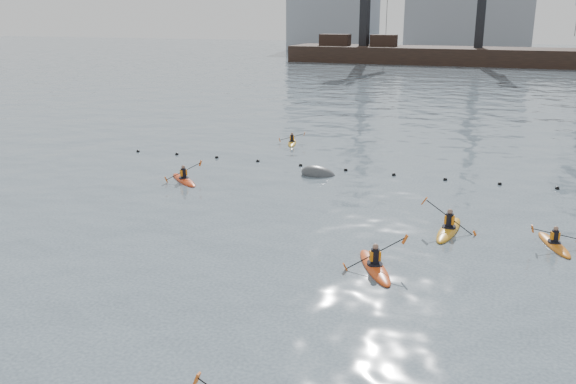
% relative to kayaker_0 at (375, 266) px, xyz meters
% --- Properties ---
extents(ground, '(400.00, 400.00, 0.00)m').
position_rel_kayaker_0_xyz_m(ground, '(-2.95, -8.28, -0.11)').
color(ground, '#374350').
rests_on(ground, ground).
extents(float_line, '(33.24, 0.73, 0.24)m').
position_rel_kayaker_0_xyz_m(float_line, '(-3.45, 14.26, -0.08)').
color(float_line, black).
rests_on(float_line, ground).
extents(barge_pier, '(72.00, 19.30, 29.50)m').
position_rel_kayaker_0_xyz_m(barge_pier, '(-3.17, 101.72, 1.79)').
color(barge_pier, black).
rests_on(barge_pier, ground).
extents(skyline, '(141.00, 28.00, 22.00)m').
position_rel_kayaker_0_xyz_m(skyline, '(-0.72, 142.00, 9.14)').
color(skyline, gray).
rests_on(skyline, ground).
extents(kayaker_0, '(2.28, 3.46, 1.43)m').
position_rel_kayaker_0_xyz_m(kayaker_0, '(0.00, 0.00, 0.00)').
color(kayaker_0, '#D14313').
rests_on(kayaker_0, ground).
extents(kayaker_2, '(2.94, 2.65, 1.22)m').
position_rel_kayaker_0_xyz_m(kayaker_2, '(-13.10, 8.58, -0.01)').
color(kayaker_2, red).
rests_on(kayaker_2, ground).
extents(kayaker_3, '(2.59, 3.71, 1.59)m').
position_rel_kayaker_0_xyz_m(kayaker_3, '(2.18, 5.21, 0.00)').
color(kayaker_3, orange).
rests_on(kayaker_3, ground).
extents(kayaker_4, '(1.98, 3.06, 1.02)m').
position_rel_kayaker_0_xyz_m(kayaker_4, '(6.49, 4.92, -0.02)').
color(kayaker_4, '#CD6713').
rests_on(kayaker_4, ground).
extents(kayaker_5, '(1.91, 2.92, 1.00)m').
position_rel_kayaker_0_xyz_m(kayaker_5, '(-10.85, 20.69, -0.02)').
color(kayaker_5, gold).
rests_on(kayaker_5, ground).
extents(mooring_buoy, '(2.51, 1.71, 1.48)m').
position_rel_kayaker_0_xyz_m(mooring_buoy, '(-6.20, 12.56, -0.11)').
color(mooring_buoy, '#3F4244').
rests_on(mooring_buoy, ground).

